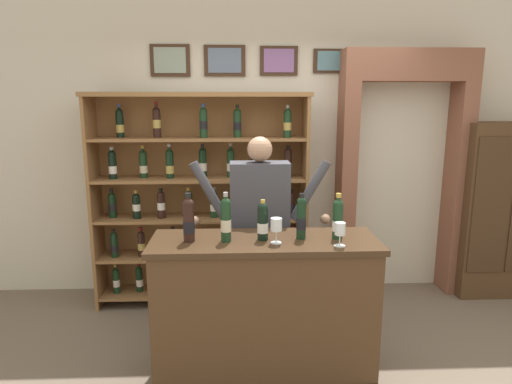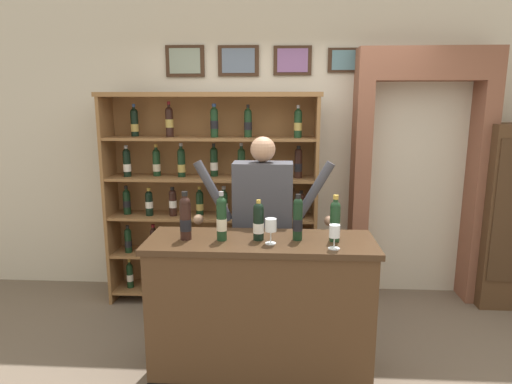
# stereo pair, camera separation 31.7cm
# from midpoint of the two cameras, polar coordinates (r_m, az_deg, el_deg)

# --- Properties ---
(ground_plane) EXTENTS (14.00, 14.00, 0.02)m
(ground_plane) POSITION_cam_midpoint_polar(r_m,az_deg,el_deg) (3.44, 1.66, -22.55)
(ground_plane) COLOR #6B5B4C
(back_wall) EXTENTS (12.00, 0.19, 3.37)m
(back_wall) POSITION_cam_midpoint_polar(r_m,az_deg,el_deg) (4.47, 0.29, 8.66)
(back_wall) COLOR beige
(back_wall) RESTS_ON ground
(wine_shelf) EXTENTS (2.01, 0.38, 2.00)m
(wine_shelf) POSITION_cam_midpoint_polar(r_m,az_deg,el_deg) (4.19, -9.26, -0.41)
(wine_shelf) COLOR olive
(wine_shelf) RESTS_ON ground
(archway_doorway) EXTENTS (1.26, 0.45, 2.39)m
(archway_doorway) POSITION_cam_midpoint_polar(r_m,az_deg,el_deg) (4.61, 16.13, 4.16)
(archway_doorway) COLOR brown
(archway_doorway) RESTS_ON ground
(side_cabinet) EXTENTS (0.79, 0.45, 1.72)m
(side_cabinet) POSITION_cam_midpoint_polar(r_m,az_deg,el_deg) (4.93, 27.00, -2.03)
(side_cabinet) COLOR #4C331E
(side_cabinet) RESTS_ON ground
(tasting_counter) EXTENTS (1.53, 0.54, 1.01)m
(tasting_counter) POSITION_cam_midpoint_polar(r_m,az_deg,el_deg) (3.17, -1.86, -14.91)
(tasting_counter) COLOR #4C331E
(tasting_counter) RESTS_ON ground
(shopkeeper) EXTENTS (1.10, 0.22, 1.66)m
(shopkeeper) POSITION_cam_midpoint_polar(r_m,az_deg,el_deg) (3.45, -2.15, -3.30)
(shopkeeper) COLOR #2D3347
(shopkeeper) RESTS_ON ground
(tasting_bottle_rosso) EXTENTS (0.08, 0.08, 0.33)m
(tasting_bottle_rosso) POSITION_cam_midpoint_polar(r_m,az_deg,el_deg) (2.96, -11.73, -3.50)
(tasting_bottle_rosso) COLOR black
(tasting_bottle_rosso) RESTS_ON tasting_counter
(tasting_bottle_prosecco) EXTENTS (0.07, 0.07, 0.33)m
(tasting_bottle_prosecco) POSITION_cam_midpoint_polar(r_m,az_deg,el_deg) (2.92, -7.02, -3.53)
(tasting_bottle_prosecco) COLOR #19381E
(tasting_bottle_prosecco) RESTS_ON tasting_counter
(tasting_bottle_brunello) EXTENTS (0.07, 0.07, 0.27)m
(tasting_bottle_brunello) POSITION_cam_midpoint_polar(r_m,az_deg,el_deg) (2.94, -2.22, -3.81)
(tasting_bottle_brunello) COLOR black
(tasting_bottle_brunello) RESTS_ON tasting_counter
(tasting_bottle_super_tuscan) EXTENTS (0.07, 0.07, 0.31)m
(tasting_bottle_super_tuscan) POSITION_cam_midpoint_polar(r_m,az_deg,el_deg) (2.96, 2.82, -3.30)
(tasting_bottle_super_tuscan) COLOR black
(tasting_bottle_super_tuscan) RESTS_ON tasting_counter
(tasting_bottle_bianco) EXTENTS (0.07, 0.07, 0.31)m
(tasting_bottle_bianco) POSITION_cam_midpoint_polar(r_m,az_deg,el_deg) (2.99, 7.51, -3.42)
(tasting_bottle_bianco) COLOR #19381E
(tasting_bottle_bianco) RESTS_ON tasting_counter
(wine_glass_right) EXTENTS (0.08, 0.08, 0.17)m
(wine_glass_right) POSITION_cam_midpoint_polar(r_m,az_deg,el_deg) (2.87, -0.53, -4.38)
(wine_glass_right) COLOR silver
(wine_glass_right) RESTS_ON tasting_counter
(wine_glass_spare) EXTENTS (0.07, 0.07, 0.16)m
(wine_glass_spare) POSITION_cam_midpoint_polar(r_m,az_deg,el_deg) (2.84, 7.65, -4.92)
(wine_glass_spare) COLOR silver
(wine_glass_spare) RESTS_ON tasting_counter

